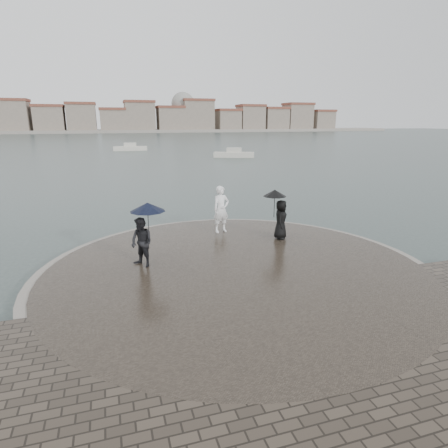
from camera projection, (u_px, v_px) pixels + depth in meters
name	position (u px, v px, depth m)	size (l,w,h in m)	color
ground	(285.00, 336.00, 8.75)	(400.00, 400.00, 0.00)	#2B3835
kerb_ring	(236.00, 273.00, 11.93)	(12.50, 12.50, 0.32)	gray
quay_tip	(236.00, 273.00, 11.92)	(11.90, 11.90, 0.36)	#2D261E
statue	(221.00, 209.00, 15.44)	(0.71, 0.46, 1.94)	white
visitor_left	(144.00, 231.00, 11.75)	(1.29, 1.15, 2.04)	black
visitor_right	(279.00, 212.00, 14.54)	(1.11, 1.00, 1.95)	black
far_skyline	(97.00, 119.00, 153.37)	(260.00, 20.00, 37.00)	gray
boats	(177.00, 151.00, 57.12)	(18.45, 19.23, 1.50)	beige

